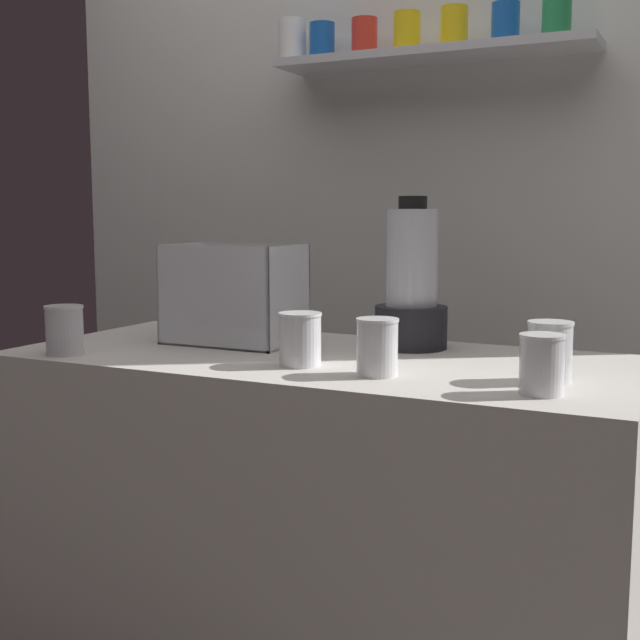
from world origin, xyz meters
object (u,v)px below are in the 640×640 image
object	(u,v)px
juice_cup_carrot_left	(300,341)
juice_cup_carrot_far_right	(542,367)
blender_pitcher	(412,289)
carrot_display_bin	(235,312)
juice_cup_orange_far_left	(65,332)
juice_cup_pomegranate_right	(550,355)
juice_cup_pomegranate_middle	(377,349)

from	to	relation	value
juice_cup_carrot_left	juice_cup_carrot_far_right	xyz separation A→B (m)	(0.51, -0.06, -0.00)
blender_pitcher	juice_cup_carrot_left	bearing A→B (deg)	-112.35
carrot_display_bin	juice_cup_orange_far_left	world-z (taller)	carrot_display_bin
juice_cup_pomegranate_right	blender_pitcher	bearing A→B (deg)	144.73
juice_cup_carrot_left	juice_cup_carrot_far_right	bearing A→B (deg)	-6.83
carrot_display_bin	juice_cup_pomegranate_right	size ratio (longest dim) A/B	2.68
juice_cup_orange_far_left	juice_cup_carrot_far_right	bearing A→B (deg)	2.63
juice_cup_carrot_far_right	blender_pitcher	bearing A→B (deg)	134.82
carrot_display_bin	blender_pitcher	size ratio (longest dim) A/B	0.87
juice_cup_pomegranate_middle	juice_cup_pomegranate_right	bearing A→B (deg)	15.19
blender_pitcher	juice_cup_orange_far_left	size ratio (longest dim) A/B	3.21
blender_pitcher	juice_cup_pomegranate_middle	distance (m)	0.36
carrot_display_bin	juice_cup_carrot_left	world-z (taller)	carrot_display_bin
juice_cup_orange_far_left	juice_cup_pomegranate_middle	world-z (taller)	juice_cup_pomegranate_middle
juice_cup_orange_far_left	juice_cup_pomegranate_right	size ratio (longest dim) A/B	0.96
blender_pitcher	juice_cup_carrot_far_right	size ratio (longest dim) A/B	3.32
juice_cup_orange_far_left	juice_cup_carrot_far_right	distance (m)	1.05
juice_cup_carrot_far_right	juice_cup_carrot_left	bearing A→B (deg)	173.17
carrot_display_bin	juice_cup_pomegranate_middle	world-z (taller)	carrot_display_bin
blender_pitcher	juice_cup_orange_far_left	world-z (taller)	blender_pitcher
juice_cup_orange_far_left	juice_cup_pomegranate_middle	xyz separation A→B (m)	(0.73, 0.08, 0.00)
carrot_display_bin	blender_pitcher	xyz separation A→B (m)	(0.42, 0.12, 0.06)
carrot_display_bin	blender_pitcher	world-z (taller)	blender_pitcher
blender_pitcher	juice_cup_orange_far_left	xyz separation A→B (m)	(-0.67, -0.43, -0.09)
blender_pitcher	juice_cup_pomegranate_middle	xyz separation A→B (m)	(0.05, -0.35, -0.09)
carrot_display_bin	juice_cup_carrot_left	size ratio (longest dim) A/B	2.77
juice_cup_carrot_far_right	juice_cup_pomegranate_middle	bearing A→B (deg)	174.25
blender_pitcher	juice_cup_pomegranate_middle	world-z (taller)	blender_pitcher
juice_cup_pomegranate_middle	juice_cup_carrot_far_right	distance (m)	0.33
juice_cup_carrot_left	juice_cup_pomegranate_right	world-z (taller)	juice_cup_pomegranate_right
juice_cup_pomegranate_middle	carrot_display_bin	bearing A→B (deg)	153.85
blender_pitcher	juice_cup_pomegranate_right	size ratio (longest dim) A/B	3.09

